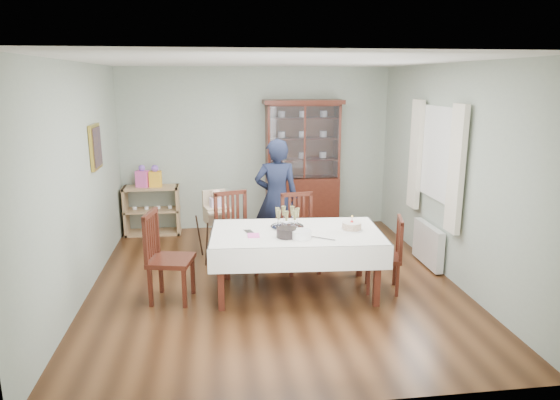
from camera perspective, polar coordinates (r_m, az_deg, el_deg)
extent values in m
plane|color=#593319|center=(6.41, -0.70, -9.31)|extent=(5.00, 5.00, 0.00)
plane|color=#9EAA99|center=(8.47, -2.73, 5.83)|extent=(4.50, 0.00, 4.50)
plane|color=#9EAA99|center=(6.17, -21.97, 1.91)|extent=(0.00, 5.00, 5.00)
plane|color=#9EAA99|center=(6.66, 18.90, 2.96)|extent=(0.00, 5.00, 5.00)
plane|color=white|center=(5.90, -0.78, 15.58)|extent=(5.00, 5.00, 0.00)
cube|color=#461D11|center=(5.88, 1.87, -3.97)|extent=(1.96, 1.17, 0.06)
cube|color=silver|center=(5.87, 1.87, -3.65)|extent=(2.07, 1.28, 0.01)
cube|color=#461D11|center=(8.50, 2.52, -0.32)|extent=(1.20, 0.45, 0.90)
cube|color=white|center=(8.12, 2.83, 6.56)|extent=(1.12, 0.01, 1.16)
cube|color=#461D11|center=(8.26, 2.65, 11.14)|extent=(1.30, 0.48, 0.07)
cube|color=tan|center=(8.58, -14.25, -3.59)|extent=(0.90, 0.38, 0.04)
cube|color=tan|center=(8.48, -14.40, -1.14)|extent=(0.90, 0.38, 0.03)
cube|color=tan|center=(8.39, -14.55, 1.37)|extent=(0.90, 0.38, 0.04)
cube|color=tan|center=(8.54, -17.20, -1.21)|extent=(0.04, 0.38, 0.80)
cube|color=tan|center=(8.43, -11.57, -1.05)|extent=(0.04, 0.38, 0.80)
cube|color=gold|center=(6.89, -20.34, 5.71)|extent=(0.04, 0.48, 0.58)
cube|color=white|center=(6.88, 17.72, 5.06)|extent=(0.04, 1.02, 1.22)
cube|color=silver|center=(6.32, 19.50, 3.29)|extent=(0.07, 0.30, 1.55)
cube|color=silver|center=(7.43, 15.24, 5.04)|extent=(0.07, 0.30, 1.55)
cube|color=white|center=(7.14, 16.55, -4.90)|extent=(0.10, 0.80, 0.55)
cube|color=#461D11|center=(6.58, -4.98, -4.25)|extent=(0.60, 0.60, 0.05)
cube|color=#461D11|center=(6.69, -5.67, -1.35)|extent=(0.44, 0.18, 0.56)
cube|color=#461D11|center=(6.61, 2.43, -4.25)|extent=(0.52, 0.52, 0.05)
cube|color=#461D11|center=(6.72, 1.91, -1.43)|extent=(0.44, 0.10, 0.54)
cube|color=#461D11|center=(5.87, -12.33, -6.77)|extent=(0.56, 0.56, 0.05)
cube|color=#461D11|center=(5.85, -14.50, -3.99)|extent=(0.13, 0.45, 0.56)
cube|color=#461D11|center=(6.15, 11.64, -6.43)|extent=(0.50, 0.50, 0.05)
cube|color=#461D11|center=(6.09, 13.50, -4.24)|extent=(0.13, 0.39, 0.48)
imported|color=black|center=(7.10, -0.40, 0.22)|extent=(0.65, 0.45, 1.70)
cube|color=tan|center=(7.10, -7.23, -1.65)|extent=(0.40, 0.37, 0.23)
cube|color=tan|center=(7.05, -7.28, -0.12)|extent=(0.33, 0.14, 0.27)
cube|color=tan|center=(7.08, -7.25, -1.04)|extent=(0.38, 0.24, 0.03)
cube|color=silver|center=(7.06, -7.27, -0.43)|extent=(0.20, 0.18, 0.17)
sphere|color=beige|center=(7.03, -7.30, 0.65)|extent=(0.15, 0.15, 0.15)
cylinder|color=silver|center=(6.00, 0.82, -3.16)|extent=(0.40, 0.40, 0.01)
torus|color=silver|center=(5.99, 0.82, -3.06)|extent=(0.40, 0.40, 0.02)
cylinder|color=white|center=(5.97, 8.18, -3.37)|extent=(0.26, 0.26, 0.01)
cylinder|color=brown|center=(5.96, 8.20, -2.94)|extent=(0.22, 0.22, 0.08)
cylinder|color=silver|center=(5.95, 8.21, -2.55)|extent=(0.22, 0.22, 0.01)
cylinder|color=#F24C4C|center=(5.94, 8.22, -2.19)|extent=(0.01, 0.01, 0.06)
sphere|color=yellow|center=(5.93, 8.24, -1.86)|extent=(0.02, 0.02, 0.02)
cylinder|color=black|center=(5.64, 0.73, -3.75)|extent=(0.29, 0.29, 0.11)
cylinder|color=white|center=(5.61, 2.47, -3.94)|extent=(0.26, 0.26, 0.10)
cube|color=#F65AB7|center=(5.70, -3.05, -4.07)|extent=(0.14, 0.14, 0.02)
cube|color=silver|center=(5.61, 4.95, -4.40)|extent=(0.25, 0.19, 0.01)
cube|color=#F65AB7|center=(8.36, -15.44, 2.34)|extent=(0.22, 0.18, 0.27)
sphere|color=#E533B2|center=(8.32, -15.52, 3.53)|extent=(0.11, 0.11, 0.11)
cube|color=yellow|center=(8.33, -14.05, 2.34)|extent=(0.20, 0.14, 0.25)
sphere|color=#E533B2|center=(8.30, -14.12, 3.52)|extent=(0.12, 0.12, 0.12)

